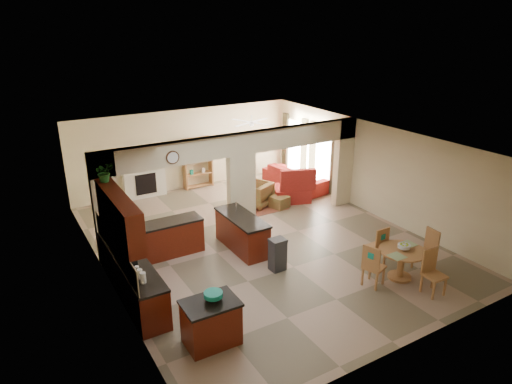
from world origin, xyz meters
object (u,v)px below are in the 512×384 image
armchair (257,194)px  kitchen_island (211,322)px  sofa (295,177)px  dining_table (401,259)px

armchair → kitchen_island: bearing=27.4°
kitchen_island → sofa: bearing=45.5°
kitchen_island → sofa: 8.71m
kitchen_island → dining_table: bearing=-1.1°
dining_table → sofa: sofa is taller
dining_table → sofa: (1.47, 6.29, -0.12)m
kitchen_island → dining_table: 4.74m
kitchen_island → armchair: kitchen_island is taller
kitchen_island → sofa: size_ratio=0.41×
kitchen_island → armchair: 6.76m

